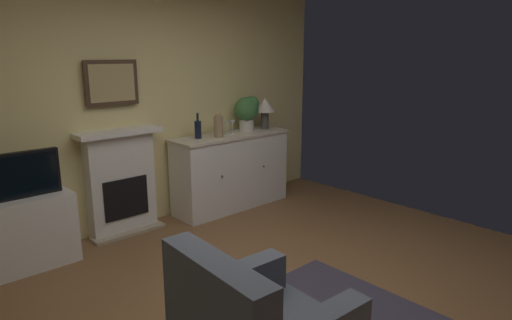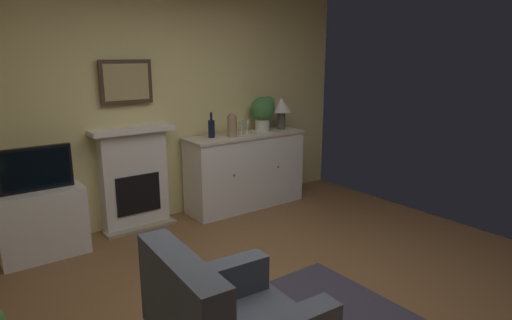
{
  "view_description": "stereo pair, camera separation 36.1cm",
  "coord_description": "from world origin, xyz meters",
  "views": [
    {
      "loc": [
        -2.27,
        -1.99,
        1.85
      ],
      "look_at": [
        0.1,
        0.59,
        1.0
      ],
      "focal_mm": 30.84,
      "sensor_mm": 36.0,
      "label": 1
    },
    {
      "loc": [
        -1.99,
        -2.22,
        1.85
      ],
      "look_at": [
        0.1,
        0.59,
        1.0
      ],
      "focal_mm": 30.84,
      "sensor_mm": 36.0,
      "label": 2
    }
  ],
  "objects": [
    {
      "name": "vase_decorative",
      "position": [
        0.79,
        1.97,
        1.05
      ],
      "size": [
        0.11,
        0.11,
        0.28
      ],
      "color": "#9E7F5B",
      "rests_on": "sideboard_cabinet"
    },
    {
      "name": "framed_picture",
      "position": [
        -0.33,
        2.24,
        1.57
      ],
      "size": [
        0.55,
        0.04,
        0.45
      ],
      "color": "#473323"
    },
    {
      "name": "wine_glass_left",
      "position": [
        0.94,
        2.0,
        1.03
      ],
      "size": [
        0.07,
        0.07,
        0.16
      ],
      "color": "silver",
      "rests_on": "sideboard_cabinet"
    },
    {
      "name": "tv_cabinet",
      "position": [
        -1.3,
        2.04,
        0.32
      ],
      "size": [
        0.75,
        0.42,
        0.65
      ],
      "color": "white",
      "rests_on": "ground_plane"
    },
    {
      "name": "sideboard_cabinet",
      "position": [
        1.01,
        2.02,
        0.46
      ],
      "size": [
        1.51,
        0.49,
        0.91
      ],
      "color": "white",
      "rests_on": "ground_plane"
    },
    {
      "name": "tv_set",
      "position": [
        -1.3,
        2.01,
        0.85
      ],
      "size": [
        0.62,
        0.07,
        0.4
      ],
      "color": "black",
      "rests_on": "tv_cabinet"
    },
    {
      "name": "wine_glass_center",
      "position": [
        1.05,
        2.03,
        1.03
      ],
      "size": [
        0.07,
        0.07,
        0.16
      ],
      "color": "silver",
      "rests_on": "sideboard_cabinet"
    },
    {
      "name": "fireplace_unit",
      "position": [
        -0.33,
        2.2,
        0.55
      ],
      "size": [
        0.87,
        0.3,
        1.1
      ],
      "color": "white",
      "rests_on": "ground_plane"
    },
    {
      "name": "ground_plane",
      "position": [
        0.0,
        0.0,
        -0.05
      ],
      "size": [
        5.2,
        4.71,
        0.1
      ],
      "primitive_type": "cube",
      "color": "brown",
      "rests_on": "ground"
    },
    {
      "name": "table_lamp",
      "position": [
        1.58,
        2.02,
        1.19
      ],
      "size": [
        0.26,
        0.26,
        0.4
      ],
      "color": "#4C4742",
      "rests_on": "sideboard_cabinet"
    },
    {
      "name": "wall_rear",
      "position": [
        0.0,
        2.33,
        1.4
      ],
      "size": [
        5.2,
        0.06,
        2.79
      ],
      "primitive_type": "cube",
      "color": "#EAD68C",
      "rests_on": "ground_plane"
    },
    {
      "name": "potted_plant_small",
      "position": [
        1.32,
        2.07,
        1.17
      ],
      "size": [
        0.3,
        0.3,
        0.43
      ],
      "color": "beige",
      "rests_on": "sideboard_cabinet"
    },
    {
      "name": "wine_bottle",
      "position": [
        0.57,
        2.06,
        1.02
      ],
      "size": [
        0.08,
        0.08,
        0.29
      ],
      "color": "black",
      "rests_on": "sideboard_cabinet"
    }
  ]
}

